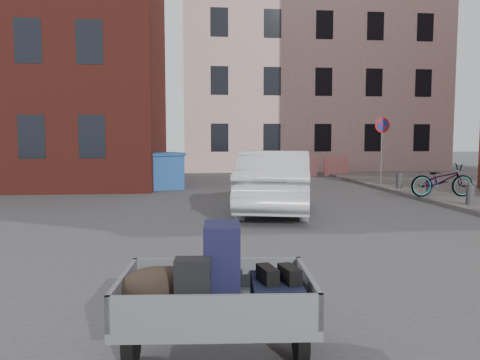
{
  "coord_description": "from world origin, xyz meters",
  "views": [
    {
      "loc": [
        -1.57,
        -8.59,
        1.91
      ],
      "look_at": [
        -0.62,
        0.66,
        1.1
      ],
      "focal_mm": 35.0,
      "sensor_mm": 36.0,
      "label": 1
    }
  ],
  "objects": [
    {
      "name": "building_brick",
      "position": [
        -9.0,
        13.0,
        7.0
      ],
      "size": [
        12.0,
        10.0,
        14.0
      ],
      "primitive_type": "cube",
      "color": "#591E16",
      "rests_on": "ground"
    },
    {
      "name": "barriers",
      "position": [
        4.2,
        15.0,
        0.5
      ],
      "size": [
        4.7,
        0.18,
        1.0
      ],
      "color": "red",
      "rests_on": "ground"
    },
    {
      "name": "no_parking_sign",
      "position": [
        6.0,
        9.48,
        2.01
      ],
      "size": [
        0.6,
        0.09,
        2.65
      ],
      "color": "gray",
      "rests_on": "sidewalk"
    },
    {
      "name": "bicycle",
      "position": [
        6.2,
        5.24,
        0.64
      ],
      "size": [
        2.01,
        0.75,
        1.04
      ],
      "primitive_type": "imported",
      "rotation": [
        0.0,
        0.0,
        1.54
      ],
      "color": "black",
      "rests_on": "sidewalk"
    },
    {
      "name": "silver_car",
      "position": [
        0.61,
        3.51,
        0.81
      ],
      "size": [
        2.75,
        5.16,
        1.62
      ],
      "primitive_type": "imported",
      "rotation": [
        0.0,
        0.0,
        2.92
      ],
      "color": "#B8BAC0",
      "rests_on": "ground"
    },
    {
      "name": "trailer",
      "position": [
        -1.39,
        -4.74,
        0.61
      ],
      "size": [
        1.67,
        1.85,
        1.2
      ],
      "rotation": [
        0.0,
        0.0,
        -0.07
      ],
      "color": "black",
      "rests_on": "ground"
    },
    {
      "name": "dumpster",
      "position": [
        -3.63,
        9.5,
        0.7
      ],
      "size": [
        3.67,
        2.56,
        1.39
      ],
      "rotation": [
        0.0,
        0.0,
        0.28
      ],
      "color": "#205199",
      "rests_on": "ground"
    },
    {
      "name": "bollards",
      "position": [
        6.0,
        3.4,
        0.4
      ],
      "size": [
        0.22,
        9.02,
        0.55
      ],
      "color": "#3A3A3D",
      "rests_on": "sidewalk"
    },
    {
      "name": "building_pink",
      "position": [
        6.0,
        22.0,
        7.0
      ],
      "size": [
        16.0,
        8.0,
        14.0
      ],
      "primitive_type": "cube",
      "color": "tan",
      "rests_on": "ground"
    },
    {
      "name": "ground",
      "position": [
        0.0,
        0.0,
        0.0
      ],
      "size": [
        120.0,
        120.0,
        0.0
      ],
      "primitive_type": "plane",
      "color": "#38383A",
      "rests_on": "ground"
    }
  ]
}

